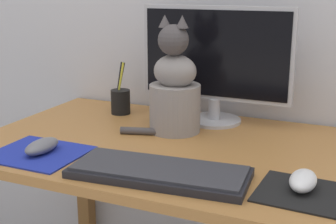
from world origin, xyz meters
TOP-DOWN VIEW (x-y plane):
  - desk at (0.00, 0.00)m, footprint 1.13×0.68m
  - monitor at (0.01, 0.24)m, footprint 0.47×0.17m
  - keyboard at (0.03, -0.22)m, footprint 0.42×0.19m
  - mousepad_left at (-0.31, -0.21)m, footprint 0.23×0.20m
  - mousepad_right at (0.35, -0.18)m, footprint 0.21×0.18m
  - computer_mouse_left at (-0.30, -0.21)m, footprint 0.06×0.11m
  - computer_mouse_right at (0.34, -0.17)m, footprint 0.06×0.10m
  - cat at (-0.07, 0.10)m, footprint 0.22×0.18m
  - pen_cup at (-0.31, 0.21)m, footprint 0.06×0.06m

SIDE VIEW (x-z plane):
  - desk at x=0.00m, z-range 0.25..0.97m
  - mousepad_left at x=-0.31m, z-range 0.72..0.72m
  - mousepad_right at x=0.35m, z-range 0.72..0.72m
  - keyboard at x=0.03m, z-range 0.72..0.74m
  - computer_mouse_left at x=-0.30m, z-range 0.72..0.75m
  - computer_mouse_right at x=0.34m, z-range 0.72..0.76m
  - pen_cup at x=-0.31m, z-range 0.67..0.85m
  - cat at x=-0.07m, z-range 0.67..1.01m
  - monitor at x=0.01m, z-range 0.73..1.09m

